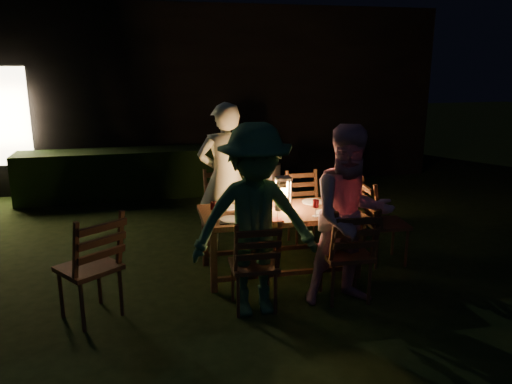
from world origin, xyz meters
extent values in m
plane|color=black|center=(0.00, 0.00, 0.00)|extent=(40.00, 40.00, 0.00)
cube|color=black|center=(0.00, 6.20, 1.60)|extent=(10.00, 4.00, 3.20)
cube|color=#FFE5B2|center=(-2.80, 4.21, 1.35)|extent=(0.90, 0.06, 1.60)
cube|color=black|center=(-0.50, 3.75, 0.40)|extent=(4.20, 0.70, 0.80)
cube|color=#482818|center=(0.78, 0.14, 0.67)|extent=(1.68, 0.86, 0.05)
cube|color=#482818|center=(0.01, -0.19, 0.31)|extent=(0.06, 0.06, 0.61)
cube|color=#482818|center=(0.02, 0.50, 0.31)|extent=(0.06, 0.06, 0.61)
cube|color=#482818|center=(1.54, -0.21, 0.31)|extent=(0.06, 0.06, 0.61)
cube|color=#482818|center=(1.55, 0.47, 0.31)|extent=(0.06, 0.06, 0.61)
cube|color=#482818|center=(0.32, -0.60, 0.42)|extent=(0.43, 0.41, 0.04)
cube|color=#482818|center=(0.31, -0.78, 0.69)|extent=(0.42, 0.15, 0.49)
cube|color=#482818|center=(1.22, -0.62, 0.45)|extent=(0.46, 0.44, 0.04)
cube|color=#482818|center=(1.21, -0.81, 0.73)|extent=(0.45, 0.17, 0.52)
cube|color=#482818|center=(0.34, 0.90, 0.46)|extent=(0.48, 0.46, 0.04)
cube|color=#482818|center=(0.33, 1.09, 0.74)|extent=(0.46, 0.18, 0.53)
cube|color=#482818|center=(1.34, 0.88, 0.43)|extent=(0.42, 0.40, 0.04)
cube|color=#482818|center=(1.34, 1.06, 0.69)|extent=(0.42, 0.14, 0.49)
cube|color=#482818|center=(2.03, 0.12, 0.46)|extent=(0.47, 0.48, 0.04)
cube|color=#482818|center=(1.84, 0.14, 0.74)|extent=(0.19, 0.46, 0.53)
cube|color=#482818|center=(-1.13, -0.43, 0.47)|extent=(0.63, 0.63, 0.04)
cube|color=#482818|center=(-1.01, -0.59, 0.77)|extent=(0.47, 0.39, 0.54)
imported|color=#ECEBC9|center=(0.34, 0.97, 0.89)|extent=(0.66, 0.44, 1.78)
imported|color=pink|center=(1.22, -0.69, 0.85)|extent=(0.83, 0.65, 1.70)
imported|color=#356A44|center=(0.32, -0.67, 0.87)|extent=(1.13, 0.66, 1.74)
cube|color=white|center=(0.83, 0.19, 0.71)|extent=(0.15, 0.15, 0.03)
cube|color=white|center=(0.83, 0.19, 1.03)|extent=(0.16, 0.16, 0.03)
cylinder|color=#FF9E3F|center=(0.83, 0.19, 0.83)|extent=(0.09, 0.09, 0.18)
cylinder|color=white|center=(0.23, 0.37, 0.70)|extent=(0.25, 0.25, 0.01)
cylinder|color=white|center=(0.23, -0.07, 0.70)|extent=(0.25, 0.25, 0.01)
cylinder|color=white|center=(1.23, 0.35, 0.70)|extent=(0.25, 0.25, 0.01)
cylinder|color=white|center=(1.23, -0.09, 0.70)|extent=(0.25, 0.25, 0.01)
cylinder|color=#0F471E|center=(0.53, 0.15, 0.84)|extent=(0.07, 0.07, 0.28)
cube|color=red|center=(0.63, -0.18, 0.70)|extent=(0.18, 0.14, 0.01)
cube|color=red|center=(1.33, -0.17, 0.70)|extent=(0.18, 0.14, 0.01)
cube|color=black|center=(0.16, -0.15, 0.70)|extent=(0.14, 0.07, 0.01)
cylinder|color=olive|center=(1.00, 1.42, 0.70)|extent=(0.53, 0.53, 0.04)
cylinder|color=olive|center=(1.00, 1.42, 0.35)|extent=(0.06, 0.06, 0.70)
cylinder|color=#A5A8AD|center=(1.00, 1.42, 0.83)|extent=(0.30, 0.30, 0.22)
cylinder|color=#0F471E|center=(0.95, 1.38, 0.88)|extent=(0.07, 0.07, 0.32)
cylinder|color=#0F471E|center=(1.05, 1.46, 0.88)|extent=(0.07, 0.07, 0.32)
camera|label=1|loc=(-0.65, -4.73, 2.23)|focal=35.00mm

